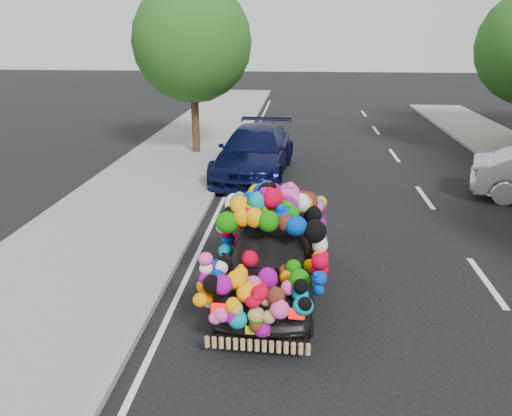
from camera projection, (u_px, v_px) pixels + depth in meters
The scene contains 7 objects.
ground at pixel (293, 274), 9.58m from camera, with size 100.00×100.00×0.00m, color black.
sidewalk at pixel (76, 263), 9.92m from camera, with size 4.00×60.00×0.12m, color gray.
kerb at pixel (173, 266), 9.75m from camera, with size 0.15×60.00×0.13m, color gray.
lane_markings at pixel (486, 282), 9.27m from camera, with size 6.00×50.00×0.01m, color silver, non-canonical shape.
tree_near_sidewalk at pixel (192, 42), 17.45m from camera, with size 4.20×4.20×6.13m.
plush_art_car at pixel (271, 239), 8.62m from camera, with size 2.09×4.20×1.99m.
navy_sedan at pixel (255, 152), 15.90m from camera, with size 2.12×5.21×1.51m, color #080C32.
Camera 1 is at (0.06, -8.62, 4.42)m, focal length 35.00 mm.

